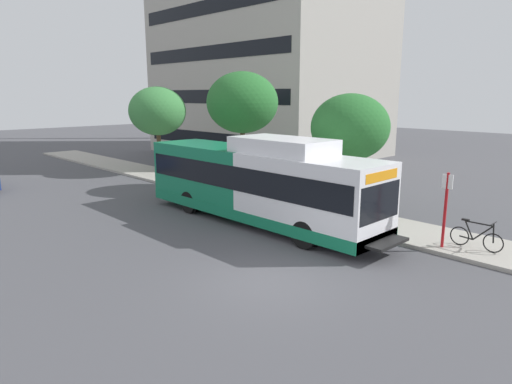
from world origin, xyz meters
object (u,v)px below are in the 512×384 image
at_px(street_tree_near_stop, 350,128).
at_px(street_tree_mid_block, 242,103).
at_px(bus_stop_sign_pole, 446,204).
at_px(street_tree_far_block, 157,111).
at_px(transit_bus, 258,183).
at_px(bicycle_parked, 476,237).

xyz_separation_m(street_tree_near_stop, street_tree_mid_block, (0.35, 7.25, 0.96)).
height_order(bus_stop_sign_pole, street_tree_far_block, street_tree_far_block).
xyz_separation_m(transit_bus, street_tree_mid_block, (4.05, 5.33, 3.15)).
bearing_deg(street_tree_near_stop, street_tree_mid_block, 87.25).
xyz_separation_m(bus_stop_sign_pole, street_tree_near_stop, (1.63, 5.06, 2.24)).
bearing_deg(bus_stop_sign_pole, street_tree_mid_block, 80.86).
xyz_separation_m(transit_bus, bus_stop_sign_pole, (2.07, -6.98, -0.05)).
bearing_deg(transit_bus, street_tree_near_stop, -27.41).
distance_m(bicycle_parked, street_tree_far_block, 21.46).
bearing_deg(street_tree_mid_block, bus_stop_sign_pole, -99.14).
relative_size(transit_bus, bus_stop_sign_pole, 4.71).
bearing_deg(bicycle_parked, bus_stop_sign_pole, 126.95).
distance_m(bus_stop_sign_pole, street_tree_mid_block, 12.88).
bearing_deg(street_tree_near_stop, street_tree_far_block, 90.20).
bearing_deg(bicycle_parked, street_tree_far_block, 87.48).
relative_size(street_tree_near_stop, street_tree_far_block, 0.92).
bearing_deg(transit_bus, bicycle_parked, -70.90).
xyz_separation_m(bus_stop_sign_pole, street_tree_mid_block, (1.98, 12.31, 3.20)).
height_order(transit_bus, bus_stop_sign_pole, transit_bus).
xyz_separation_m(bicycle_parked, street_tree_mid_block, (1.33, 13.18, 4.29)).
xyz_separation_m(bus_stop_sign_pole, bicycle_parked, (0.65, -0.87, -1.09)).
bearing_deg(street_tree_near_stop, bus_stop_sign_pole, -107.87).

